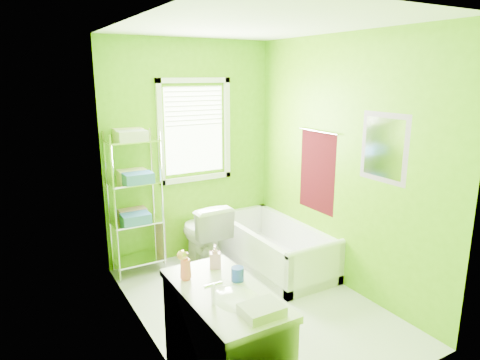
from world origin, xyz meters
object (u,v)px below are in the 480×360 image
bathtub (275,252)px  wire_shelf_unit (135,187)px  toilet (203,234)px  vanity (225,339)px

bathtub → wire_shelf_unit: wire_shelf_unit is taller
bathtub → wire_shelf_unit: (-1.43, 0.64, 0.83)m
toilet → wire_shelf_unit: 0.96m
bathtub → vanity: bearing=-134.0°
toilet → wire_shelf_unit: size_ratio=0.48×
toilet → vanity: vanity is taller
bathtub → wire_shelf_unit: 1.77m
toilet → vanity: bearing=69.5°
vanity → bathtub: bearing=46.0°
toilet → vanity: (-0.76, -1.96, 0.03)m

